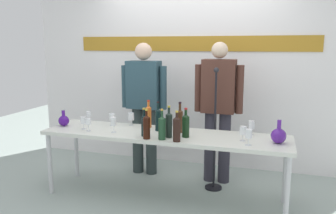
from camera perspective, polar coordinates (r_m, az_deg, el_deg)
The scene contains 26 objects.
ground_plane at distance 3.90m, azimuth -0.68°, elevation -14.92°, with size 10.00×10.00×0.00m, color #98A7A0.
back_wall at distance 4.73m, azimuth 4.02°, elevation 8.33°, with size 4.71×0.11×3.00m.
display_table at distance 3.66m, azimuth -0.70°, elevation -5.24°, with size 2.65×0.64×0.74m.
decanter_blue_left at distance 4.14m, azimuth -17.09°, elevation -2.16°, with size 0.12×0.12×0.18m.
decanter_blue_right at distance 3.43m, azimuth 18.05°, elevation -4.56°, with size 0.15×0.15×0.23m.
presenter_left at distance 4.35m, azimuth -4.05°, elevation 1.16°, with size 0.61×0.22×1.69m.
presenter_right at distance 4.11m, azimuth 8.43°, elevation 0.44°, with size 0.58×0.22×1.70m.
wine_bottle_0 at distance 3.38m, azimuth -1.02°, elevation -3.37°, with size 0.07×0.07×0.31m.
wine_bottle_1 at distance 3.41m, azimuth -3.61°, elevation -3.25°, with size 0.07×0.07×0.30m.
wine_bottle_2 at distance 3.65m, azimuth 2.01°, elevation -2.15°, with size 0.06×0.06×0.33m.
wine_bottle_3 at distance 3.89m, azimuth -3.28°, elevation -1.43°, with size 0.06×0.06×0.32m.
wine_bottle_4 at distance 3.46m, azimuth 0.16°, elevation -2.85°, with size 0.07×0.07×0.33m.
wine_bottle_5 at distance 3.31m, azimuth 1.48°, elevation -3.57°, with size 0.07×0.07×0.31m.
wine_bottle_6 at distance 3.47m, azimuth 2.99°, elevation -2.99°, with size 0.07×0.07×0.30m.
wine_bottle_7 at distance 3.52m, azimuth -4.01°, elevation -2.89°, with size 0.06×0.06×0.30m.
wine_bottle_8 at distance 3.73m, azimuth -1.67°, elevation -1.97°, with size 0.07×0.07×0.33m.
wine_glass_left_0 at distance 4.01m, azimuth -9.41°, elevation -1.63°, with size 0.06×0.06×0.14m.
wine_glass_left_1 at distance 4.20m, azimuth -13.16°, elevation -1.24°, with size 0.06×0.06×0.15m.
wine_glass_left_2 at distance 4.01m, azimuth -6.21°, elevation -1.62°, with size 0.07×0.07×0.15m.
wine_glass_left_3 at distance 3.82m, azimuth -13.24°, elevation -2.45°, with size 0.06×0.06×0.14m.
wine_glass_left_4 at distance 3.92m, azimuth -14.01°, elevation -2.21°, with size 0.06×0.06×0.14m.
wine_glass_left_5 at distance 3.71m, azimuth -9.13°, elevation -2.48°, with size 0.06×0.06×0.17m.
wine_glass_right_0 at distance 3.42m, azimuth 12.48°, elevation -3.90°, with size 0.07×0.07×0.15m.
wine_glass_right_1 at distance 3.28m, azimuth 13.37°, elevation -4.44°, with size 0.06×0.06×0.15m.
wine_glass_right_2 at distance 3.66m, azimuth 13.83°, elevation -2.96°, with size 0.06×0.06×0.15m.
microphone_stand at distance 4.00m, azimuth 7.77°, elevation -7.18°, with size 0.20×0.20×1.42m.
Camera 1 is at (1.10, -3.35, 1.67)m, focal length 36.34 mm.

